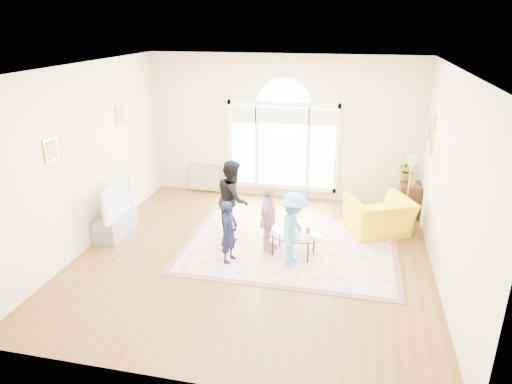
% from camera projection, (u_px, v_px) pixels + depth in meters
% --- Properties ---
extents(ground, '(6.00, 6.00, 0.00)m').
position_uv_depth(ground, '(253.00, 257.00, 7.93)').
color(ground, brown).
rests_on(ground, ground).
extents(room_shell, '(6.00, 6.00, 6.00)m').
position_uv_depth(room_shell, '(282.00, 132.00, 9.95)').
color(room_shell, beige).
rests_on(room_shell, ground).
extents(area_rug, '(3.60, 2.60, 0.02)m').
position_uv_depth(area_rug, '(290.00, 247.00, 8.27)').
color(area_rug, beige).
rests_on(area_rug, ground).
extents(rug_border, '(3.80, 2.80, 0.01)m').
position_uv_depth(rug_border, '(290.00, 247.00, 8.27)').
color(rug_border, '#874E4D').
rests_on(rug_border, ground).
extents(tv_console, '(0.45, 1.00, 0.42)m').
position_uv_depth(tv_console, '(116.00, 225.00, 8.68)').
color(tv_console, gray).
rests_on(tv_console, ground).
extents(television, '(0.17, 1.10, 0.64)m').
position_uv_depth(television, '(113.00, 199.00, 8.49)').
color(television, black).
rests_on(television, tv_console).
extents(coffee_table, '(1.10, 0.81, 0.54)m').
position_uv_depth(coffee_table, '(294.00, 235.00, 7.85)').
color(coffee_table, silver).
rests_on(coffee_table, ground).
extents(armchair, '(1.42, 1.36, 0.72)m').
position_uv_depth(armchair, '(379.00, 216.00, 8.68)').
color(armchair, gold).
rests_on(armchair, ground).
extents(side_cabinet, '(0.40, 0.50, 0.70)m').
position_uv_depth(side_cabinet, '(409.00, 200.00, 9.50)').
color(side_cabinet, black).
rests_on(side_cabinet, ground).
extents(floor_lamp, '(0.31, 0.31, 1.51)m').
position_uv_depth(floor_lamp, '(411.00, 168.00, 8.45)').
color(floor_lamp, black).
rests_on(floor_lamp, ground).
extents(plant_pedestal, '(0.20, 0.20, 0.70)m').
position_uv_depth(plant_pedestal, '(404.00, 196.00, 9.70)').
color(plant_pedestal, white).
rests_on(plant_pedestal, ground).
extents(potted_plant, '(0.46, 0.42, 0.44)m').
position_uv_depth(potted_plant, '(408.00, 170.00, 9.50)').
color(potted_plant, '#33722D').
rests_on(potted_plant, plant_pedestal).
extents(leaning_picture, '(0.80, 0.14, 0.62)m').
position_uv_depth(leaning_picture, '(205.00, 191.00, 10.95)').
color(leaning_picture, tan).
rests_on(leaning_picture, ground).
extents(child_navy, '(0.34, 0.44, 1.08)m').
position_uv_depth(child_navy, '(229.00, 232.00, 7.59)').
color(child_navy, '#131533').
rests_on(child_navy, area_rug).
extents(child_black, '(0.71, 0.82, 1.47)m').
position_uv_depth(child_black, '(233.00, 199.00, 8.45)').
color(child_black, black).
rests_on(child_black, area_rug).
extents(child_pink, '(0.38, 0.74, 1.20)m').
position_uv_depth(child_pink, '(268.00, 219.00, 7.94)').
color(child_pink, '#CD93A0').
rests_on(child_pink, area_rug).
extents(child_blue, '(0.55, 0.86, 1.27)m').
position_uv_depth(child_blue, '(294.00, 229.00, 7.48)').
color(child_blue, '#58A6DC').
rests_on(child_blue, area_rug).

